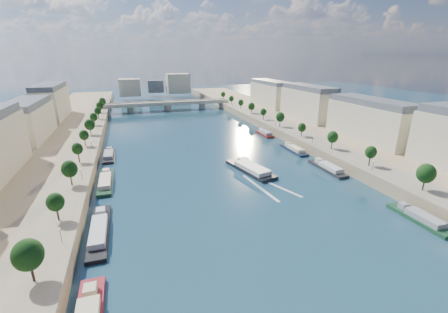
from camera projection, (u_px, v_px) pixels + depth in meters
ground at (204, 154)px, 150.78m from camera, size 700.00×700.00×0.00m
quay_left at (42, 165)px, 128.94m from camera, size 44.00×520.00×5.00m
quay_right at (326, 138)px, 171.02m from camera, size 44.00×520.00×5.00m
pave_left at (79, 156)px, 132.50m from camera, size 14.00×520.00×0.10m
pave_right at (304, 136)px, 165.82m from camera, size 14.00×520.00×0.10m
trees_left at (83, 142)px, 133.15m from camera, size 4.80×268.80×8.26m
trees_right at (292, 122)px, 172.50m from camera, size 4.80×268.80×8.26m
lamps_left at (87, 156)px, 123.93m from camera, size 0.36×200.36×4.28m
lamps_right at (292, 129)px, 168.13m from camera, size 0.36×200.36×4.28m
buildings_left at (9, 129)px, 131.47m from camera, size 16.00×226.00×23.20m
buildings_right at (335, 109)px, 181.15m from camera, size 16.00×226.00×23.20m
skyline at (159, 85)px, 344.77m from camera, size 79.00×42.00×22.00m
bridge at (167, 105)px, 268.85m from camera, size 112.00×12.00×8.15m
tour_barge at (250, 169)px, 128.30m from camera, size 13.96×28.63×3.77m
wake at (267, 186)px, 113.67m from camera, size 13.45×25.98×0.04m
moored_barges_left at (100, 224)px, 86.56m from camera, size 5.00×150.61×3.60m
moored_barges_right at (340, 175)px, 122.29m from camera, size 5.00×157.34×3.60m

